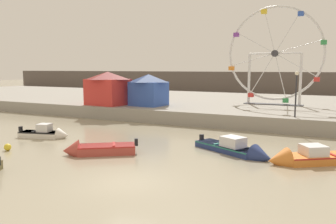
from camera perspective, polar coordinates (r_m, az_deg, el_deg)
name	(u,v)px	position (r m, az deg, el deg)	size (l,w,h in m)	color
ground_plane	(126,182)	(16.17, -7.04, -11.36)	(240.00, 240.00, 0.00)	gray
quay_promenade	(257,107)	(41.80, 14.48, 0.84)	(110.00, 25.79, 1.25)	gray
distant_town_skyline	(289,84)	(70.06, 19.44, 4.46)	(140.00, 3.00, 4.40)	#564C47
motorboat_white_red_stripe	(47,133)	(27.17, -19.33, -3.37)	(4.01, 2.08, 1.35)	silver
motorboat_navy_blue	(239,150)	(21.20, 11.71, -6.15)	(5.55, 3.68, 1.46)	navy
motorboat_faded_red	(95,149)	(21.29, -12.03, -6.06)	(4.23, 3.53, 1.27)	#B24238
motorboat_orange_hull	(306,158)	(20.28, 21.81, -7.05)	(4.97, 4.06, 1.46)	orange
ferris_wheel_white_frame	(275,56)	(38.48, 17.25, 8.91)	(9.88, 1.20, 10.36)	silver
carnival_booth_red_striped	(108,88)	(37.33, -9.90, 3.99)	(4.60, 4.05, 3.52)	red
carnival_booth_blue_tent	(149,89)	(36.05, -3.23, 3.77)	(3.81, 3.55, 3.25)	#3356B7
promenade_lamp_far	(296,87)	(29.08, 20.44, 3.89)	(0.32, 0.32, 3.65)	#2D2D33
mooring_buoy_orange	(8,147)	(23.95, -24.99, -5.29)	(0.44, 0.44, 0.44)	yellow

